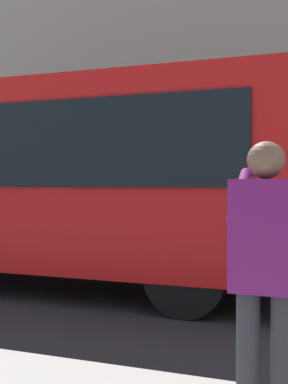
{
  "coord_description": "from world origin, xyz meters",
  "views": [
    {
      "loc": [
        -0.33,
        7.34,
        1.61
      ],
      "look_at": [
        2.38,
        0.54,
        1.47
      ],
      "focal_mm": 49.8,
      "sensor_mm": 36.0,
      "label": 1
    }
  ],
  "objects": [
    {
      "name": "red_bus",
      "position": [
        4.56,
        0.23,
        1.68
      ],
      "size": [
        9.05,
        2.54,
        3.08
      ],
      "color": "red",
      "rests_on": "ground_plane"
    },
    {
      "name": "pedestrian_photographer",
      "position": [
        0.15,
        4.2,
        1.14
      ],
      "size": [
        0.53,
        0.52,
        1.7
      ],
      "color": "#2D2D33",
      "rests_on": "sidewalk_curb"
    }
  ]
}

